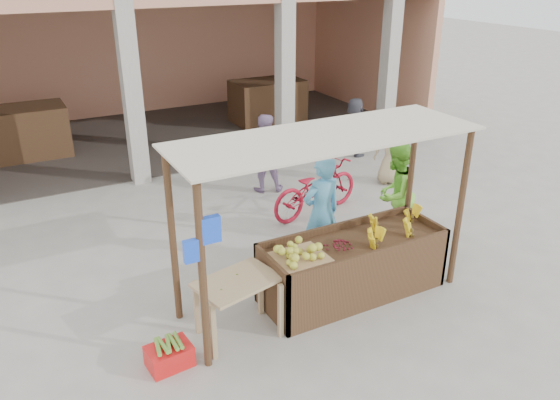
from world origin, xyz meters
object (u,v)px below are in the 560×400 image
red_crate (169,356)px  motorcycle (315,186)px  fruit_stall (352,268)px  vendor_green (395,192)px  side_table (238,290)px  vendor_blue (322,209)px

red_crate → motorcycle: motorcycle is taller
fruit_stall → vendor_green: bearing=32.8°
fruit_stall → side_table: (-1.80, -0.11, 0.26)m
vendor_blue → motorcycle: 1.94m
vendor_green → side_table: bearing=-5.2°
red_crate → vendor_blue: bearing=16.8°
vendor_green → motorcycle: bearing=-94.2°
fruit_stall → vendor_green: size_ratio=1.42×
fruit_stall → red_crate: bearing=-174.8°
side_table → vendor_blue: (1.81, 0.97, 0.29)m
red_crate → vendor_green: vendor_green is taller
fruit_stall → side_table: size_ratio=2.33×
side_table → red_crate: side_table is taller
motorcycle → side_table: bearing=122.6°
fruit_stall → vendor_green: vendor_green is taller
vendor_blue → side_table: bearing=25.5°
side_table → motorcycle: size_ratio=0.54×
red_crate → motorcycle: 4.63m
side_table → vendor_blue: 2.07m
fruit_stall → motorcycle: (0.94, 2.52, 0.14)m
fruit_stall → vendor_blue: vendor_blue is taller
vendor_green → red_crate: bearing=-7.2°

